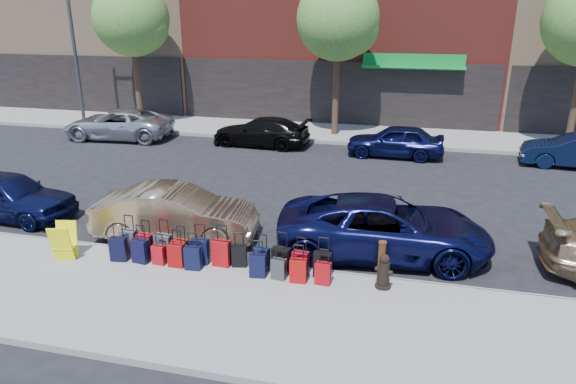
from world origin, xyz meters
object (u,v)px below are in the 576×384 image
(streetlight, at_px, (76,36))
(car_far_1, at_px, (261,132))
(tree_left, at_px, (134,20))
(car_near_2, at_px, (384,227))
(car_near_0, at_px, (7,195))
(display_rack, at_px, (64,242))
(tree_center, at_px, (341,21))
(fire_hydrant, at_px, (384,272))
(car_far_0, at_px, (118,124))
(car_far_2, at_px, (395,141))
(car_near_1, at_px, (176,214))
(bollard, at_px, (381,261))
(suitcase_front_5, at_px, (222,253))

(streetlight, height_order, car_far_1, streetlight)
(tree_left, relative_size, car_near_2, 1.36)
(car_near_0, bearing_deg, streetlight, 26.91)
(display_rack, bearing_deg, tree_center, 60.73)
(fire_hydrant, height_order, car_far_0, car_far_0)
(car_near_0, bearing_deg, car_far_2, -45.97)
(streetlight, bearing_deg, car_far_1, -10.13)
(car_near_1, bearing_deg, tree_left, 24.44)
(bollard, relative_size, car_near_2, 0.19)
(streetlight, xyz_separation_m, car_far_1, (10.28, -1.84, -4.01))
(fire_hydrant, height_order, car_far_2, car_far_2)
(car_near_2, distance_m, car_far_2, 9.50)
(streetlight, bearing_deg, suitcase_front_5, -46.74)
(tree_left, distance_m, car_far_0, 5.51)
(display_rack, xyz_separation_m, car_near_1, (1.97, 2.07, 0.12))
(streetlight, distance_m, car_far_0, 5.52)
(fire_hydrant, bearing_deg, tree_center, 123.31)
(tree_left, relative_size, car_near_1, 1.66)
(car_near_0, bearing_deg, car_far_0, 15.28)
(streetlight, bearing_deg, car_far_2, -7.96)
(car_far_0, bearing_deg, car_near_1, 33.31)
(car_far_0, bearing_deg, display_rack, 21.08)
(suitcase_front_5, distance_m, display_rack, 3.89)
(car_near_1, bearing_deg, car_far_1, -3.83)
(display_rack, height_order, car_near_2, car_near_2)
(car_near_2, bearing_deg, car_near_1, 88.49)
(car_far_0, bearing_deg, streetlight, -128.69)
(car_near_2, bearing_deg, streetlight, 49.30)
(fire_hydrant, distance_m, car_near_0, 11.36)
(tree_left, bearing_deg, suitcase_front_5, -55.41)
(bollard, height_order, car_far_2, car_far_2)
(tree_center, bearing_deg, car_far_0, -164.34)
(tree_left, distance_m, bollard, 20.24)
(streetlight, xyz_separation_m, bollard, (16.55, -13.51, -4.00))
(bollard, relative_size, car_far_2, 0.25)
(suitcase_front_5, relative_size, car_far_2, 0.26)
(car_near_1, relative_size, car_far_2, 1.08)
(tree_center, relative_size, car_far_1, 1.62)
(display_rack, xyz_separation_m, car_far_1, (1.31, 12.37, 0.05))
(tree_center, xyz_separation_m, car_far_1, (-3.16, -2.54, -4.76))
(tree_center, distance_m, car_far_1, 6.25)
(suitcase_front_5, height_order, display_rack, suitcase_front_5)
(fire_hydrant, relative_size, display_rack, 0.88)
(car_near_1, xyz_separation_m, car_near_2, (5.55, 0.35, 0.02))
(tree_left, height_order, display_rack, tree_left)
(tree_left, bearing_deg, car_far_1, -19.06)
(streetlight, distance_m, suitcase_front_5, 19.17)
(tree_center, bearing_deg, streetlight, -177.02)
(car_far_1, relative_size, car_far_2, 1.11)
(streetlight, bearing_deg, car_far_0, -34.15)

